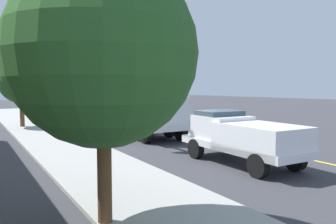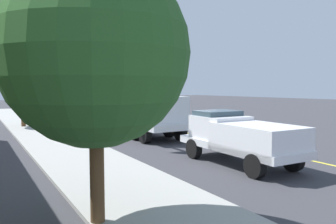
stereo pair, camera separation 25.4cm
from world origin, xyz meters
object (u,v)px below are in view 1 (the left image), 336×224
Objects in this scene: passing_minivan at (154,108)px; traffic_cone_mid_front at (140,121)px; service_pickup_truck at (243,136)px; traffic_signal_mast at (65,42)px; utility_bucket_truck at (140,109)px.

traffic_cone_mid_front is (-3.85, 4.38, -0.62)m from passing_minivan.
service_pickup_truck is 13.73m from traffic_cone_mid_front.
traffic_signal_mast is at bearing 116.59° from passing_minivan.
service_pickup_truck is 0.71× the size of traffic_signal_mast.
traffic_cone_mid_front is (3.77, -2.76, -1.26)m from utility_bucket_truck.
utility_bucket_truck is at bearing 136.89° from passing_minivan.
traffic_cone_mid_front is at bearing -18.99° from service_pickup_truck.
passing_minivan is at bearing -27.72° from service_pickup_truck.
service_pickup_truck is (-9.20, 1.70, -0.50)m from utility_bucket_truck.
passing_minivan is (16.82, -8.84, -0.15)m from service_pickup_truck.
service_pickup_truck is at bearing 169.51° from utility_bucket_truck.
utility_bucket_truck is 9.37m from service_pickup_truck.
service_pickup_truck is at bearing -168.78° from traffic_signal_mast.
passing_minivan is 0.61× the size of traffic_signal_mast.
utility_bucket_truck is 6.04m from traffic_signal_mast.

